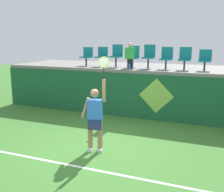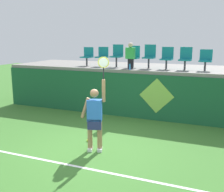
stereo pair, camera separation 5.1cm
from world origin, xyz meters
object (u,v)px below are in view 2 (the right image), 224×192
(stadium_chair_5, at_px, (167,57))
(stadium_chair_4, at_px, (149,55))
(stadium_chair_2, at_px, (117,54))
(tennis_ball, at_px, (88,140))
(tennis_player, at_px, (95,117))
(spectator_0, at_px, (130,55))
(stadium_chair_1, at_px, (102,55))
(stadium_chair_0, at_px, (87,55))
(water_bottle, at_px, (130,67))
(stadium_chair_3, at_px, (134,56))
(stadium_chair_6, at_px, (185,58))
(stadium_chair_7, at_px, (206,59))

(stadium_chair_5, bearing_deg, stadium_chair_4, 179.71)
(stadium_chair_2, bearing_deg, tennis_ball, -81.13)
(tennis_player, xyz_separation_m, spectator_0, (-0.38, 3.89, 1.35))
(tennis_player, height_order, stadium_chair_5, stadium_chair_5)
(stadium_chair_1, bearing_deg, tennis_player, -67.95)
(stadium_chair_0, bearing_deg, water_bottle, -19.98)
(stadium_chair_3, bearing_deg, spectator_0, -90.00)
(stadium_chair_1, height_order, spectator_0, spectator_0)
(tennis_ball, xyz_separation_m, stadium_chair_6, (2.12, 3.79, 2.21))
(water_bottle, xyz_separation_m, spectator_0, (-0.12, 0.39, 0.40))
(water_bottle, height_order, stadium_chair_1, stadium_chair_1)
(spectator_0, bearing_deg, stadium_chair_2, 150.18)
(stadium_chair_1, height_order, stadium_chair_5, stadium_chair_5)
(stadium_chair_0, height_order, stadium_chair_5, stadium_chair_5)
(stadium_chair_5, height_order, stadium_chair_6, stadium_chair_6)
(water_bottle, bearing_deg, stadium_chair_0, 160.02)
(stadium_chair_3, distance_m, stadium_chair_6, 2.01)
(water_bottle, distance_m, stadium_chair_3, 0.88)
(tennis_player, distance_m, stadium_chair_4, 4.51)
(tennis_player, relative_size, water_bottle, 11.12)
(stadium_chair_5, bearing_deg, stadium_chair_6, 0.10)
(stadium_chair_0, relative_size, stadium_chair_2, 0.86)
(tennis_ball, bearing_deg, stadium_chair_7, 53.21)
(stadium_chair_7, bearing_deg, stadium_chair_6, 179.50)
(stadium_chair_2, bearing_deg, stadium_chair_1, -179.42)
(stadium_chair_1, distance_m, stadium_chair_4, 2.00)
(stadium_chair_4, distance_m, spectator_0, 0.76)
(water_bottle, distance_m, stadium_chair_4, 1.03)
(spectator_0, bearing_deg, tennis_player, -84.48)
(water_bottle, xyz_separation_m, stadium_chair_1, (-1.48, 0.79, 0.34))
(water_bottle, bearing_deg, stadium_chair_2, 135.91)
(stadium_chair_6, relative_size, stadium_chair_7, 1.10)
(stadium_chair_2, height_order, spectator_0, spectator_0)
(stadium_chair_5, bearing_deg, tennis_ball, -110.74)
(stadium_chair_4, bearing_deg, spectator_0, -147.72)
(tennis_ball, relative_size, stadium_chair_5, 0.08)
(stadium_chair_0, xyz_separation_m, spectator_0, (2.05, -0.40, 0.07))
(stadium_chair_3, relative_size, stadium_chair_7, 1.13)
(tennis_ball, distance_m, stadium_chair_0, 4.78)
(stadium_chair_2, distance_m, stadium_chair_5, 2.03)
(stadium_chair_6, height_order, stadium_chair_7, stadium_chair_6)
(stadium_chair_1, distance_m, stadium_chair_6, 3.37)
(spectator_0, bearing_deg, stadium_chair_3, 90.00)
(stadium_chair_1, xyz_separation_m, stadium_chair_6, (3.37, 0.01, 0.00))
(tennis_ball, height_order, stadium_chair_2, stadium_chair_2)
(stadium_chair_5, height_order, spectator_0, spectator_0)
(stadium_chair_4, xyz_separation_m, stadium_chair_7, (2.08, -0.01, -0.09))
(water_bottle, distance_m, stadium_chair_6, 2.08)
(stadium_chair_2, xyz_separation_m, stadium_chair_5, (2.03, -0.00, -0.05))
(tennis_ball, relative_size, stadium_chair_3, 0.08)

